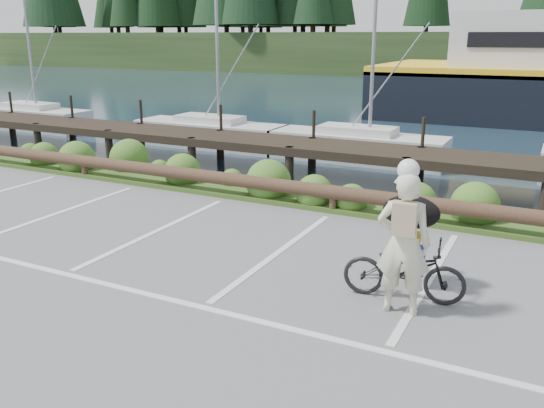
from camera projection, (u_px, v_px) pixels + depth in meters
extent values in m
plane|color=#5C5C5E|center=(218.00, 297.00, 8.32)|extent=(72.00, 72.00, 0.00)
plane|color=#182A39|center=(512.00, 93.00, 49.80)|extent=(160.00, 160.00, 0.00)
cube|color=#3D5B21|center=(344.00, 202.00, 12.85)|extent=(34.00, 1.60, 0.10)
imported|color=black|center=(404.00, 270.00, 8.13)|extent=(1.78, 0.84, 0.90)
imported|color=beige|center=(403.00, 244.00, 7.62)|extent=(0.78, 0.57, 1.97)
ellipsoid|color=black|center=(411.00, 212.00, 8.43)|extent=(0.54, 0.91, 0.49)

